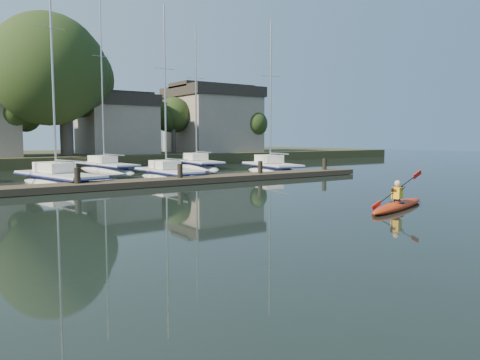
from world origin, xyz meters
TOP-DOWN VIEW (x-y plane):
  - ground at (0.00, 0.00)m, footprint 160.00×160.00m
  - kayak at (5.50, 0.52)m, footprint 4.91×2.07m
  - dock at (0.00, 14.00)m, footprint 34.00×2.00m
  - sailboat_2 at (-2.92, 18.27)m, footprint 4.11×9.80m
  - sailboat_3 at (4.15, 17.99)m, footprint 2.21×7.96m
  - sailboat_4 at (13.61, 18.53)m, footprint 3.74×8.13m
  - sailboat_6 at (3.19, 27.75)m, footprint 3.15×10.33m
  - sailboat_7 at (11.31, 26.47)m, footprint 3.37×8.96m
  - shore at (1.61, 40.29)m, footprint 90.00×25.25m

SIDE VIEW (x-z plane):
  - sailboat_4 at x=13.61m, z-range -6.88..6.45m
  - sailboat_7 at x=11.31m, z-range -7.26..6.84m
  - sailboat_2 at x=-2.92m, z-range -8.10..7.70m
  - sailboat_3 at x=4.15m, z-range -6.58..6.20m
  - sailboat_6 at x=3.19m, z-range -8.27..7.90m
  - ground at x=0.00m, z-range 0.00..0.00m
  - kayak at x=5.50m, z-range -0.60..0.98m
  - dock at x=0.00m, z-range -0.70..1.10m
  - shore at x=1.61m, z-range -3.15..9.60m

